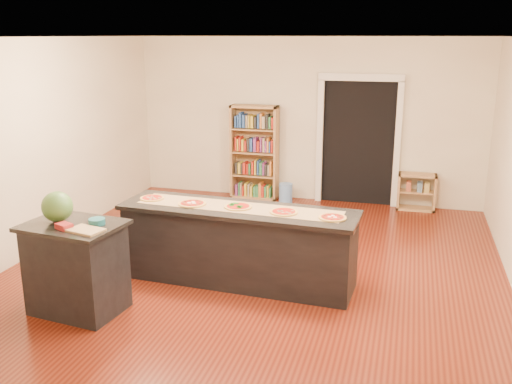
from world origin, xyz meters
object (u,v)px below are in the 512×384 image
(side_counter, at_px, (77,267))
(watermelon, at_px, (57,207))
(low_shelf, at_px, (416,192))
(waste_bin, at_px, (286,193))
(bookshelf, at_px, (254,153))
(kitchen_island, at_px, (238,245))

(side_counter, distance_m, watermelon, 0.66)
(low_shelf, xyz_separation_m, waste_bin, (-2.18, -0.17, -0.14))
(side_counter, distance_m, low_shelf, 5.79)
(watermelon, bearing_deg, bookshelf, 79.92)
(kitchen_island, relative_size, bookshelf, 1.68)
(side_counter, relative_size, bookshelf, 0.59)
(low_shelf, relative_size, watermelon, 1.95)
(bookshelf, distance_m, watermelon, 4.70)
(kitchen_island, distance_m, bookshelf, 3.61)
(low_shelf, bearing_deg, side_counter, -126.28)
(bookshelf, xyz_separation_m, waste_bin, (0.60, -0.15, -0.66))
(low_shelf, relative_size, waste_bin, 1.82)
(waste_bin, bearing_deg, bookshelf, 165.84)
(side_counter, distance_m, bookshelf, 4.71)
(low_shelf, height_order, waste_bin, low_shelf)
(side_counter, xyz_separation_m, low_shelf, (3.43, 4.67, -0.18))
(kitchen_island, xyz_separation_m, watermelon, (-1.59, -1.11, 0.67))
(low_shelf, bearing_deg, watermelon, -127.90)
(kitchen_island, height_order, side_counter, side_counter)
(kitchen_island, relative_size, low_shelf, 4.48)
(kitchen_island, bearing_deg, low_shelf, 63.35)
(bookshelf, height_order, low_shelf, bookshelf)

